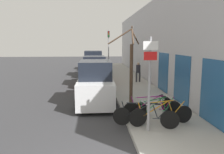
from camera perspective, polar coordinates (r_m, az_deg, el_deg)
The scene contains 16 objects.
ground_plane at distance 16.18m, azimuth -3.78°, elevation -2.79°, with size 80.00×80.00×0.00m, color #333335.
sidewalk_curb at distance 19.13m, azimuth 3.87°, elevation -0.78°, with size 3.20×32.00×0.15m.
building_facade at distance 19.14m, azimuth 9.25°, elevation 8.63°, with size 0.23×32.00×6.50m.
signpost at distance 7.61m, azimuth 9.76°, elevation -0.71°, with size 0.51×0.11×3.30m.
bicycle_0 at distance 8.27m, azimuth 8.68°, elevation -10.17°, with size 2.35×0.80×0.95m.
bicycle_1 at distance 8.60m, azimuth 12.80°, elevation -9.53°, with size 2.54×0.51×0.95m.
bicycle_2 at distance 9.08m, azimuth 11.77°, elevation -8.60°, with size 2.17×1.02×0.92m.
bicycle_3 at distance 9.35m, azimuth 10.56°, elevation -8.01°, with size 2.49×0.44×0.93m.
bicycle_4 at distance 9.92m, azimuth 10.97°, elevation -7.28°, with size 1.90×0.88×0.83m.
parked_car_0 at distance 11.85m, azimuth -4.29°, elevation -1.86°, with size 2.07×4.74×2.32m.
parked_car_1 at distance 17.07m, azimuth -4.66°, elevation 1.31°, with size 2.08×4.36×2.28m.
parked_car_2 at distance 22.09m, azimuth -4.88°, elevation 3.26°, with size 2.11×4.49×2.53m.
parked_car_3 at distance 27.83m, azimuth -4.70°, elevation 4.20°, with size 2.13×4.62×2.29m.
pedestrian_near at distance 17.68m, azimuth 6.86°, elevation 1.65°, with size 0.41×0.35×1.59m.
street_tree at distance 10.91m, azimuth 4.95°, elevation 2.46°, with size 1.65×1.63×3.92m.
traffic_light at distance 23.17m, azimuth -0.90°, elevation 8.24°, with size 0.20×0.30×4.50m.
Camera 1 is at (-0.26, -4.66, 3.21)m, focal length 35.00 mm.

